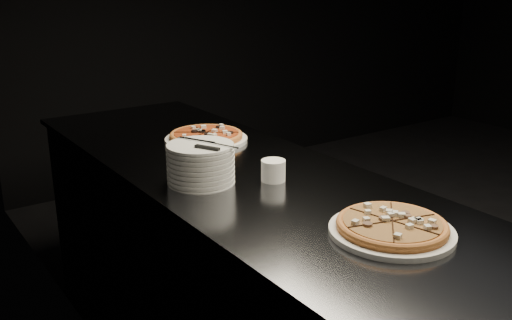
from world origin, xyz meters
TOP-DOWN VIEW (x-y plane):
  - wall_left at (-2.50, 0.00)m, footprint 0.02×5.00m
  - counter at (-2.13, 0.00)m, footprint 0.74×2.44m
  - pizza_mushroom at (-2.09, -0.63)m, footprint 0.37×0.37m
  - pizza_tomato at (-2.04, 0.43)m, footprint 0.40×0.40m
  - plate_stack at (-2.31, 0.01)m, footprint 0.22×0.22m
  - cutlery at (-2.30, -0.01)m, footprint 0.09×0.23m
  - ramekin at (-2.10, -0.11)m, footprint 0.08×0.08m

SIDE VIEW (x-z plane):
  - counter at x=-2.13m, z-range 0.00..0.92m
  - pizza_mushroom at x=-2.09m, z-range 0.92..0.96m
  - pizza_tomato at x=-2.04m, z-range 0.92..0.96m
  - ramekin at x=-2.10m, z-range 0.92..0.99m
  - plate_stack at x=-2.31m, z-range 0.92..1.05m
  - cutlery at x=-2.30m, z-range 1.05..1.06m
  - wall_left at x=-2.50m, z-range 0.00..2.80m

